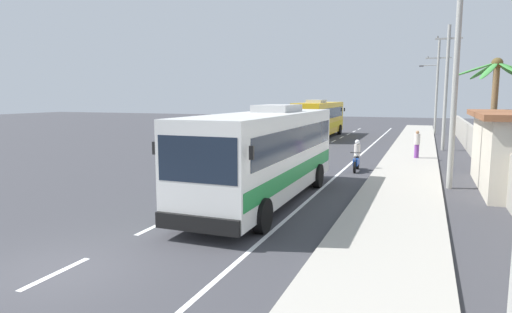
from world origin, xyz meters
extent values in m
plane|color=#3A3A3F|center=(0.00, 0.00, 0.00)|extent=(160.00, 160.00, 0.00)
cube|color=#A8A399|center=(6.80, 10.00, 0.07)|extent=(3.20, 90.00, 0.14)
cube|color=white|center=(0.00, -0.22, 0.00)|extent=(0.16, 2.00, 0.01)
cube|color=white|center=(0.00, 3.73, 0.00)|extent=(0.16, 2.00, 0.01)
cube|color=white|center=(0.00, 7.69, 0.00)|extent=(0.16, 2.00, 0.01)
cube|color=white|center=(0.00, 11.65, 0.00)|extent=(0.16, 2.00, 0.01)
cube|color=white|center=(0.00, 15.60, 0.00)|extent=(0.16, 2.00, 0.01)
cube|color=white|center=(0.00, 19.56, 0.00)|extent=(0.16, 2.00, 0.01)
cube|color=white|center=(0.00, 23.51, 0.00)|extent=(0.16, 2.00, 0.01)
cube|color=white|center=(0.00, 27.47, 0.00)|extent=(0.16, 2.00, 0.01)
cube|color=white|center=(0.00, 31.43, 0.00)|extent=(0.16, 2.00, 0.01)
cube|color=white|center=(0.00, 35.38, 0.00)|extent=(0.16, 2.00, 0.01)
cube|color=white|center=(0.00, 39.34, 0.00)|extent=(0.16, 2.00, 0.01)
cube|color=white|center=(0.00, 43.29, 0.00)|extent=(0.16, 2.00, 0.01)
cube|color=white|center=(0.00, 47.25, 0.00)|extent=(0.16, 2.00, 0.01)
cube|color=white|center=(3.55, 15.00, 0.00)|extent=(0.14, 70.00, 0.01)
cube|color=#9E998E|center=(10.60, 14.00, 0.98)|extent=(0.24, 60.00, 1.96)
cube|color=silver|center=(2.06, 8.05, 1.87)|extent=(2.56, 10.73, 2.97)
cube|color=#192333|center=(2.06, 8.25, 2.39)|extent=(2.59, 9.87, 0.95)
cube|color=#192333|center=(2.06, 2.72, 2.32)|extent=(2.36, 0.10, 1.25)
cube|color=#1E843D|center=(2.06, 8.05, 1.21)|extent=(2.60, 10.52, 0.53)
cube|color=black|center=(2.06, 2.63, 0.59)|extent=(2.51, 0.16, 0.44)
cube|color=#B7B7B7|center=(2.06, 9.39, 3.50)|extent=(1.41, 2.36, 0.28)
cube|color=black|center=(3.52, 2.93, 2.54)|extent=(0.12, 0.08, 0.36)
cube|color=black|center=(0.60, 2.93, 2.54)|extent=(0.12, 0.08, 0.36)
cylinder|color=black|center=(3.31, 4.29, 0.52)|extent=(0.32, 1.04, 1.04)
cylinder|color=black|center=(0.80, 4.29, 0.52)|extent=(0.32, 1.04, 1.04)
cylinder|color=black|center=(3.31, 11.27, 0.52)|extent=(0.32, 1.04, 1.04)
cylinder|color=black|center=(0.80, 11.27, 0.52)|extent=(0.32, 1.04, 1.04)
cube|color=gold|center=(-2.02, 34.51, 1.88)|extent=(2.63, 11.74, 2.98)
cube|color=#192333|center=(-2.02, 34.31, 2.40)|extent=(2.65, 10.81, 0.95)
cube|color=#192333|center=(-2.07, 40.33, 2.33)|extent=(2.33, 0.12, 1.25)
cube|color=yellow|center=(-2.02, 34.51, 1.21)|extent=(2.66, 11.51, 0.54)
cube|color=black|center=(-2.07, 40.42, 0.59)|extent=(2.48, 0.18, 0.44)
cube|color=#B7B7B7|center=(-2.01, 33.05, 3.51)|extent=(1.41, 2.59, 0.28)
cube|color=black|center=(-3.52, 40.11, 2.55)|extent=(0.12, 0.08, 0.36)
cube|color=black|center=(-0.63, 40.13, 2.55)|extent=(0.12, 0.08, 0.36)
cylinder|color=black|center=(-3.30, 38.60, 0.52)|extent=(0.33, 1.04, 1.04)
cylinder|color=black|center=(-0.82, 38.62, 0.52)|extent=(0.33, 1.04, 1.04)
cylinder|color=black|center=(-3.23, 30.98, 0.52)|extent=(0.33, 1.04, 1.04)
cylinder|color=black|center=(-0.75, 31.00, 0.52)|extent=(0.33, 1.04, 1.04)
cylinder|color=black|center=(4.27, 15.56, 0.30)|extent=(0.12, 0.60, 0.60)
cylinder|color=black|center=(4.23, 16.92, 0.30)|extent=(0.14, 0.60, 0.60)
cube|color=#1947B2|center=(4.25, 16.19, 0.52)|extent=(0.28, 1.11, 0.36)
cube|color=black|center=(4.24, 16.49, 0.72)|extent=(0.26, 0.61, 0.12)
cylinder|color=gray|center=(4.27, 15.68, 0.60)|extent=(0.07, 0.32, 0.67)
cylinder|color=black|center=(4.26, 15.78, 1.04)|extent=(0.56, 0.06, 0.04)
sphere|color=#EAEACC|center=(4.27, 15.66, 0.90)|extent=(0.14, 0.14, 0.14)
cylinder|color=beige|center=(4.24, 16.44, 1.06)|extent=(0.32, 0.32, 0.69)
sphere|color=white|center=(4.24, 16.44, 1.54)|extent=(0.26, 0.26, 0.26)
cylinder|color=#75388E|center=(7.16, 21.72, 0.56)|extent=(0.28, 0.28, 0.84)
cylinder|color=beige|center=(7.16, 21.72, 1.32)|extent=(0.36, 0.36, 0.67)
sphere|color=#9E704C|center=(7.16, 21.72, 1.75)|extent=(0.21, 0.21, 0.21)
cylinder|color=#9E9E99|center=(8.70, 13.15, 4.91)|extent=(0.24, 0.24, 9.82)
cylinder|color=#9E9E99|center=(8.85, 27.79, 4.52)|extent=(0.24, 0.24, 9.05)
cube|color=#9E9E99|center=(8.85, 27.79, 8.08)|extent=(1.84, 0.12, 0.12)
cylinder|color=#4C4742|center=(8.11, 27.79, 8.20)|extent=(0.08, 0.08, 0.16)
cylinder|color=#4C4742|center=(9.58, 27.79, 8.20)|extent=(0.08, 0.08, 0.16)
cylinder|color=#9E9E99|center=(8.47, 42.43, 4.85)|extent=(0.24, 0.24, 9.70)
cube|color=#9E9E99|center=(8.47, 42.43, 7.87)|extent=(2.52, 0.12, 0.12)
cylinder|color=#4C4742|center=(7.46, 42.43, 7.99)|extent=(0.08, 0.08, 0.16)
cylinder|color=#4C4742|center=(9.48, 42.43, 7.99)|extent=(0.08, 0.08, 0.16)
cylinder|color=#9E9E99|center=(7.66, 42.43, 7.15)|extent=(1.61, 0.09, 0.09)
cube|color=#4C4C51|center=(6.86, 42.43, 7.09)|extent=(0.44, 0.24, 0.14)
cylinder|color=brown|center=(10.86, 18.31, 2.80)|extent=(0.31, 0.31, 5.60)
ellipsoid|color=#3D893D|center=(11.45, 19.18, 5.37)|extent=(1.49, 1.97, 0.76)
ellipsoid|color=#3D893D|center=(10.33, 19.19, 5.30)|extent=(1.40, 1.97, 0.90)
ellipsoid|color=#3D893D|center=(9.83, 18.28, 5.34)|extent=(2.13, 0.43, 0.82)
ellipsoid|color=#3D893D|center=(10.41, 17.42, 5.24)|extent=(1.24, 1.99, 1.02)
ellipsoid|color=#3D893D|center=(11.43, 17.48, 5.25)|extent=(1.46, 1.90, 0.99)
sphere|color=brown|center=(10.86, 18.31, 5.65)|extent=(0.56, 0.56, 0.56)
camera|label=1|loc=(7.67, -7.46, 3.98)|focal=30.95mm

